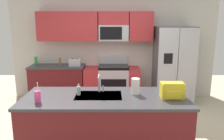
# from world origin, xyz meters

# --- Properties ---
(ground_plane) EXTENTS (9.00, 9.00, 0.00)m
(ground_plane) POSITION_xyz_m (0.00, 0.00, 0.00)
(ground_plane) COLOR beige
(ground_plane) RESTS_ON ground
(kitchen_wall_unit) EXTENTS (5.20, 0.43, 2.60)m
(kitchen_wall_unit) POSITION_xyz_m (-0.14, 2.08, 1.47)
(kitchen_wall_unit) COLOR beige
(kitchen_wall_unit) RESTS_ON ground
(back_counter) EXTENTS (1.34, 0.63, 0.90)m
(back_counter) POSITION_xyz_m (-1.40, 1.80, 0.45)
(back_counter) COLOR maroon
(back_counter) RESTS_ON ground
(range_oven) EXTENTS (1.36, 0.61, 1.10)m
(range_oven) POSITION_xyz_m (-0.04, 1.80, 0.44)
(range_oven) COLOR #B7BABF
(range_oven) RESTS_ON ground
(refrigerator) EXTENTS (0.90, 0.76, 1.85)m
(refrigerator) POSITION_xyz_m (1.45, 1.73, 0.93)
(refrigerator) COLOR #4C4F54
(refrigerator) RESTS_ON ground
(island_counter) EXTENTS (2.39, 0.98, 0.90)m
(island_counter) POSITION_xyz_m (-0.14, -0.52, 0.45)
(island_counter) COLOR maroon
(island_counter) RESTS_ON ground
(toaster) EXTENTS (0.28, 0.16, 0.18)m
(toaster) POSITION_xyz_m (-0.94, 1.75, 0.99)
(toaster) COLOR #B7BABF
(toaster) RESTS_ON back_counter
(pepper_mill) EXTENTS (0.05, 0.05, 0.20)m
(pepper_mill) POSITION_xyz_m (-1.32, 1.80, 1.00)
(pepper_mill) COLOR brown
(pepper_mill) RESTS_ON back_counter
(bottle_green) EXTENTS (0.07, 0.07, 0.22)m
(bottle_green) POSITION_xyz_m (-1.92, 1.84, 1.01)
(bottle_green) COLOR green
(bottle_green) RESTS_ON back_counter
(sink_faucet) EXTENTS (0.09, 0.21, 0.28)m
(sink_faucet) POSITION_xyz_m (-0.23, -0.32, 1.07)
(sink_faucet) COLOR #B7BABF
(sink_faucet) RESTS_ON island_counter
(drink_cup_pink) EXTENTS (0.08, 0.08, 0.28)m
(drink_cup_pink) POSITION_xyz_m (-1.04, -0.77, 0.98)
(drink_cup_pink) COLOR #EA4C93
(drink_cup_pink) RESTS_ON island_counter
(soap_dispenser) EXTENTS (0.06, 0.06, 0.17)m
(soap_dispenser) POSITION_xyz_m (-0.53, -0.45, 0.97)
(soap_dispenser) COLOR #A5D8B2
(soap_dispenser) RESTS_ON island_counter
(paper_towel_roll) EXTENTS (0.12, 0.12, 0.24)m
(paper_towel_roll) POSITION_xyz_m (0.31, -0.40, 1.02)
(paper_towel_roll) COLOR white
(paper_towel_roll) RESTS_ON island_counter
(backpack) EXTENTS (0.32, 0.22, 0.23)m
(backpack) POSITION_xyz_m (0.82, -0.58, 1.02)
(backpack) COLOR yellow
(backpack) RESTS_ON island_counter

